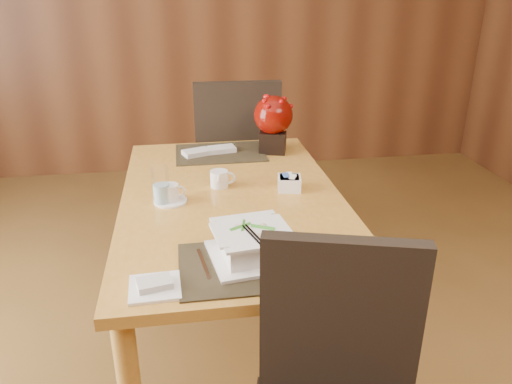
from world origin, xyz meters
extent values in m
cube|color=brown|center=(0.00, 3.00, 1.40)|extent=(5.00, 0.02, 2.80)
cube|color=gold|center=(0.00, 0.60, 0.73)|extent=(0.90, 1.50, 0.04)
cylinder|color=gold|center=(-0.39, 1.29, 0.35)|extent=(0.07, 0.07, 0.71)
cylinder|color=gold|center=(0.39, -0.09, 0.35)|extent=(0.07, 0.07, 0.71)
cylinder|color=gold|center=(0.39, 1.29, 0.35)|extent=(0.07, 0.07, 0.71)
cube|color=black|center=(0.00, 0.05, 0.75)|extent=(0.45, 0.33, 0.01)
cube|color=black|center=(0.00, 1.15, 0.75)|extent=(0.45, 0.33, 0.01)
cube|color=white|center=(0.01, 0.09, 0.76)|extent=(0.29, 0.29, 0.01)
cube|color=white|center=(0.01, 0.09, 0.80)|extent=(0.21, 0.21, 0.09)
cylinder|color=tan|center=(0.01, 0.09, 0.81)|extent=(0.17, 0.17, 0.07)
cylinder|color=white|center=(-0.25, 0.58, 0.75)|extent=(0.13, 0.13, 0.01)
cylinder|color=white|center=(-0.25, 0.58, 0.79)|extent=(0.07, 0.07, 0.07)
cylinder|color=black|center=(-0.25, 0.58, 0.82)|extent=(0.06, 0.06, 0.01)
cylinder|color=silver|center=(-0.28, 0.56, 0.83)|extent=(0.07, 0.07, 0.16)
cube|color=white|center=(0.25, 0.63, 0.78)|extent=(0.11, 0.11, 0.06)
cube|color=black|center=(0.27, 1.14, 0.80)|extent=(0.16, 0.16, 0.11)
sphere|color=#7A0B04|center=(0.27, 1.14, 0.94)|extent=(0.20, 0.20, 0.20)
cube|color=white|center=(-0.29, -0.03, 0.75)|extent=(0.15, 0.15, 0.01)
cube|color=black|center=(0.20, -0.22, 0.73)|extent=(0.43, 0.17, 0.49)
cube|color=black|center=(0.13, 1.61, 0.50)|extent=(0.51, 0.51, 0.06)
cube|color=black|center=(0.12, 1.38, 0.80)|extent=(0.48, 0.06, 0.54)
cylinder|color=black|center=(0.34, 1.81, 0.23)|extent=(0.04, 0.04, 0.46)
cylinder|color=black|center=(0.33, 1.40, 0.23)|extent=(0.04, 0.04, 0.46)
cylinder|color=black|center=(-0.08, 1.82, 0.23)|extent=(0.04, 0.04, 0.46)
cylinder|color=black|center=(-0.08, 1.41, 0.23)|extent=(0.04, 0.04, 0.46)
camera|label=1|loc=(-0.19, -1.27, 1.58)|focal=35.00mm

